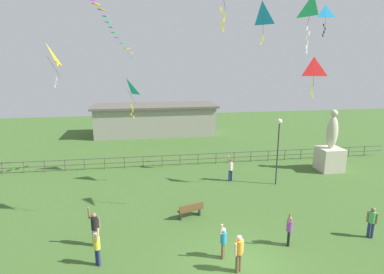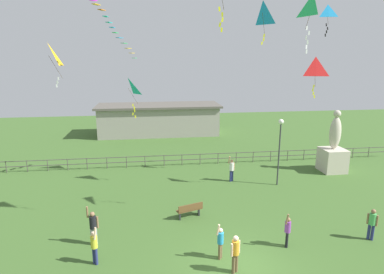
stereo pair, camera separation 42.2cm
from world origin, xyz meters
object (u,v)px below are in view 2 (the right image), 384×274
(person_1, at_px, (372,222))
(kite_2, at_px, (312,7))
(person_5, at_px, (232,169))
(park_bench, at_px, (190,210))
(person_3, at_px, (93,225))
(kite_1, at_px, (315,68))
(streamer_kite, at_px, (97,2))
(kite_3, at_px, (263,14))
(person_4, at_px, (220,241))
(kite_4, at_px, (129,89))
(person_6, at_px, (235,252))
(person_2, at_px, (288,230))
(kite_0, at_px, (327,13))
(statue_monument, at_px, (333,153))
(lamppost, at_px, (280,138))
(kite_6, at_px, (49,57))
(person_0, at_px, (94,245))

(person_1, height_order, kite_2, kite_2)
(person_1, relative_size, person_5, 0.84)
(park_bench, height_order, kite_2, kite_2)
(kite_2, bearing_deg, person_3, -174.46)
(kite_1, distance_m, streamer_kite, 13.62)
(park_bench, distance_m, kite_3, 12.22)
(park_bench, relative_size, person_1, 0.95)
(person_4, bearing_deg, kite_4, 111.32)
(person_6, relative_size, kite_4, 0.59)
(person_2, distance_m, streamer_kite, 15.46)
(park_bench, distance_m, kite_1, 11.83)
(streamer_kite, bearing_deg, person_3, -92.85)
(person_1, distance_m, kite_2, 10.92)
(park_bench, xyz_separation_m, kite_2, (5.82, -1.09, 10.74))
(kite_1, bearing_deg, person_2, -122.36)
(kite_0, distance_m, kite_2, 7.39)
(park_bench, xyz_separation_m, person_5, (3.73, 5.12, 0.52))
(statue_monument, relative_size, kite_0, 2.43)
(lamppost, bearing_deg, kite_0, 17.18)
(kite_0, relative_size, kite_1, 0.80)
(person_4, distance_m, kite_1, 12.67)
(streamer_kite, bearing_deg, lamppost, 6.50)
(person_1, relative_size, person_2, 0.92)
(statue_monument, height_order, kite_2, kite_2)
(lamppost, relative_size, park_bench, 3.08)
(park_bench, distance_m, kite_2, 12.27)
(kite_0, height_order, kite_2, kite_0)
(park_bench, distance_m, person_5, 6.36)
(person_4, bearing_deg, statue_monument, 42.03)
(park_bench, relative_size, person_4, 0.88)
(lamppost, relative_size, kite_6, 1.82)
(person_1, relative_size, streamer_kite, 0.27)
(person_1, bearing_deg, kite_2, 139.26)
(person_2, bearing_deg, person_4, -171.39)
(lamppost, bearing_deg, statue_monument, 22.12)
(person_2, bearing_deg, lamppost, 71.21)
(person_0, relative_size, person_2, 1.03)
(lamppost, xyz_separation_m, kite_1, (1.59, -0.99, 4.78))
(kite_0, relative_size, streamer_kite, 0.34)
(person_5, bearing_deg, kite_0, -1.29)
(statue_monument, height_order, kite_0, kite_0)
(person_1, bearing_deg, kite_4, 138.58)
(kite_1, xyz_separation_m, kite_3, (-3.71, -0.23, 3.17))
(person_0, relative_size, person_1, 1.12)
(kite_2, height_order, kite_3, kite_3)
(person_6, bearing_deg, kite_2, 41.49)
(kite_1, bearing_deg, person_4, -136.83)
(person_3, xyz_separation_m, kite_0, (14.95, 7.11, 10.77))
(person_2, relative_size, kite_6, 0.68)
(person_3, height_order, streamer_kite, streamer_kite)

